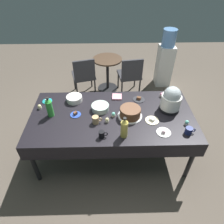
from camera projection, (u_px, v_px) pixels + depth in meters
name	position (u px, v px, depth m)	size (l,w,h in m)	color
ground	(112.00, 151.00, 3.17)	(9.00, 9.00, 0.00)	brown
potluck_table	(112.00, 118.00, 2.73)	(2.20, 1.10, 0.75)	black
frosted_layer_cake	(130.00, 113.00, 2.62)	(0.32, 0.32, 0.13)	silver
slow_cooker	(171.00, 100.00, 2.67)	(0.28, 0.28, 0.36)	black
glass_salad_bowl	(100.00, 107.00, 2.75)	(0.24, 0.24, 0.08)	#B2C6BC
ceramic_snack_bowl	(74.00, 99.00, 2.90)	(0.23, 0.23, 0.08)	silver
dessert_plate_white	(164.00, 132.00, 2.43)	(0.18, 0.18, 0.05)	white
dessert_plate_cobalt	(76.00, 114.00, 2.68)	(0.15, 0.15, 0.05)	#2D4CB2
dessert_plate_charcoal	(139.00, 99.00, 2.94)	(0.17, 0.17, 0.05)	#2D2D33
dessert_plate_cream	(152.00, 120.00, 2.59)	(0.18, 0.18, 0.04)	beige
dessert_plate_teal	(47.00, 101.00, 2.91)	(0.14, 0.14, 0.04)	teal
cupcake_vanilla	(187.00, 123.00, 2.52)	(0.05, 0.05, 0.07)	beige
cupcake_mint	(40.00, 107.00, 2.77)	(0.05, 0.05, 0.07)	beige
cupcake_cocoa	(162.00, 95.00, 2.99)	(0.05, 0.05, 0.07)	beige
cupcake_berry	(107.00, 120.00, 2.56)	(0.05, 0.05, 0.07)	beige
cupcake_rose	(113.00, 115.00, 2.64)	(0.05, 0.05, 0.07)	beige
soda_bottle_lime_soda	(49.00, 107.00, 2.59)	(0.08, 0.08, 0.29)	green
soda_bottle_ginger_ale	(124.00, 128.00, 2.31)	(0.09, 0.09, 0.29)	gold
coffee_mug_black	(102.00, 134.00, 2.35)	(0.11, 0.07, 0.09)	black
coffee_mug_tan	(96.00, 120.00, 2.54)	(0.13, 0.09, 0.10)	tan
coffee_mug_navy	(189.00, 131.00, 2.40)	(0.13, 0.09, 0.08)	navy
paper_napkin_stack	(117.00, 97.00, 2.99)	(0.14, 0.14, 0.02)	pink
maroon_chair_left	(84.00, 74.00, 4.05)	(0.54, 0.54, 0.85)	#333338
maroon_chair_right	(130.00, 74.00, 4.07)	(0.50, 0.50, 0.85)	#333338
round_cafe_table	(107.00, 68.00, 4.22)	(0.60, 0.60, 0.72)	#473323
water_cooler	(165.00, 60.00, 4.33)	(0.32, 0.32, 1.24)	silver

